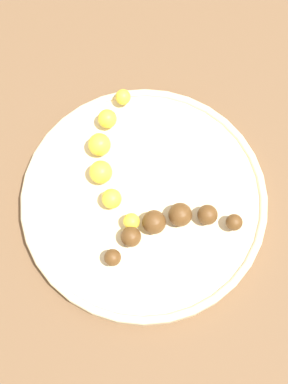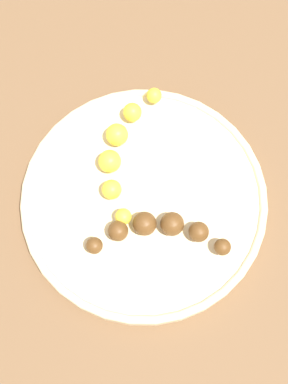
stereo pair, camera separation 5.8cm
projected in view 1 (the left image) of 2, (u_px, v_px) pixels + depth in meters
name	position (u px, v px, depth m)	size (l,w,h in m)	color
ground_plane	(144.00, 202.00, 0.62)	(2.40, 2.40, 0.00)	brown
fruit_bowl	(144.00, 199.00, 0.61)	(0.30, 0.30, 0.02)	beige
banana_overripe	(169.00, 224.00, 0.58)	(0.08, 0.16, 0.03)	#593819
banana_yellow	(108.00, 158.00, 0.60)	(0.16, 0.11, 0.03)	yellow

